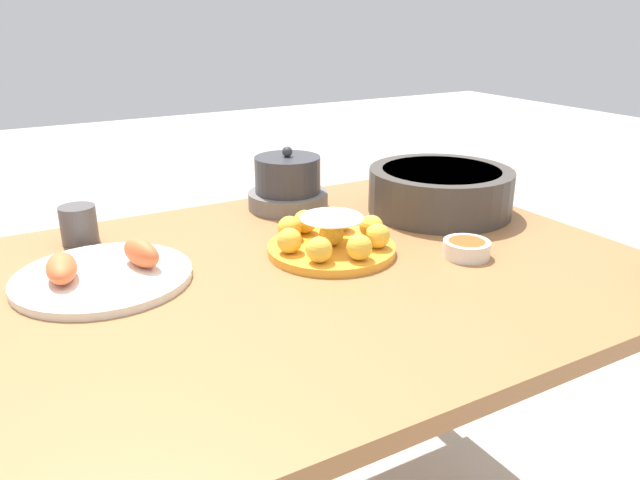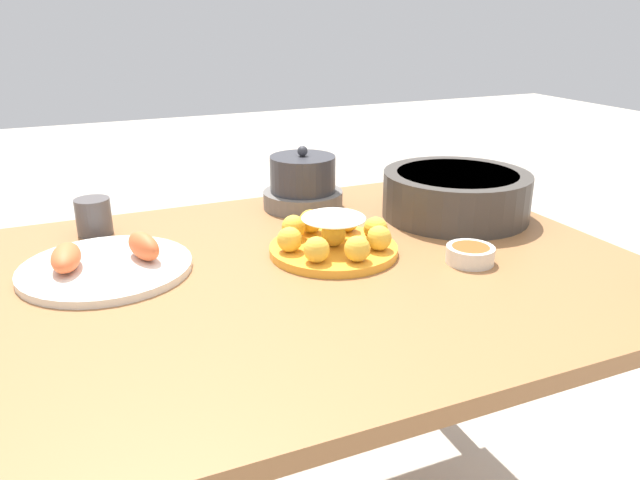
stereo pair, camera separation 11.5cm
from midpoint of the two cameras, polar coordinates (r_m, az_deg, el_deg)
dining_table at (r=1.17m, az=1.56°, el=-6.82°), size 1.21×0.91×0.70m
cake_plate at (r=1.18m, az=4.02°, el=0.04°), size 0.25×0.25×0.08m
serving_bowl at (r=1.43m, az=14.58°, el=4.13°), size 0.32×0.32×0.10m
sauce_bowl at (r=1.19m, az=16.28°, el=-1.29°), size 0.09×0.09×0.03m
seafood_platter at (r=1.15m, az=-16.40°, el=-2.19°), size 0.30×0.30×0.06m
cup_far at (r=1.35m, az=-17.73°, el=2.01°), size 0.07×0.07×0.08m
warming_pot at (r=1.45m, az=0.69°, el=5.08°), size 0.19×0.19×0.15m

